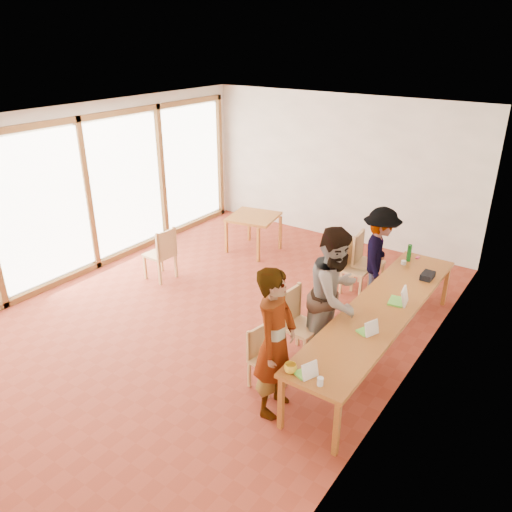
# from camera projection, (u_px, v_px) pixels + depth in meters

# --- Properties ---
(ground) EXTENTS (8.00, 8.00, 0.00)m
(ground) POSITION_uv_depth(u_px,v_px,m) (219.00, 313.00, 7.94)
(ground) COLOR maroon
(ground) RESTS_ON ground
(wall_back) EXTENTS (6.00, 0.10, 3.00)m
(wall_back) POSITION_uv_depth(u_px,v_px,m) (338.00, 169.00, 10.30)
(wall_back) COLOR white
(wall_back) RESTS_ON ground
(wall_right) EXTENTS (0.10, 8.00, 3.00)m
(wall_right) POSITION_uv_depth(u_px,v_px,m) (417.00, 277.00, 5.75)
(wall_right) COLOR white
(wall_right) RESTS_ON ground
(window_wall) EXTENTS (0.10, 8.00, 3.00)m
(window_wall) POSITION_uv_depth(u_px,v_px,m) (87.00, 191.00, 8.87)
(window_wall) COLOR white
(window_wall) RESTS_ON ground
(ceiling) EXTENTS (6.00, 8.00, 0.04)m
(ceiling) POSITION_uv_depth(u_px,v_px,m) (212.00, 119.00, 6.69)
(ceiling) COLOR white
(ceiling) RESTS_ON wall_back
(communal_table) EXTENTS (0.80, 4.00, 0.75)m
(communal_table) POSITION_uv_depth(u_px,v_px,m) (381.00, 311.00, 6.62)
(communal_table) COLOR #A76825
(communal_table) RESTS_ON ground
(side_table) EXTENTS (0.90, 0.90, 0.75)m
(side_table) POSITION_uv_depth(u_px,v_px,m) (253.00, 220.00, 9.93)
(side_table) COLOR #A76825
(side_table) RESTS_ON ground
(chair_near) EXTENTS (0.44, 0.44, 0.43)m
(chair_near) POSITION_uv_depth(u_px,v_px,m) (263.00, 351.00, 6.15)
(chair_near) COLOR tan
(chair_near) RESTS_ON ground
(chair_mid) EXTENTS (0.50, 0.50, 0.52)m
(chair_mid) POSITION_uv_depth(u_px,v_px,m) (296.00, 316.00, 6.69)
(chair_mid) COLOR tan
(chair_mid) RESTS_ON ground
(chair_far) EXTENTS (0.42, 0.42, 0.48)m
(chair_far) POSITION_uv_depth(u_px,v_px,m) (351.00, 262.00, 8.39)
(chair_far) COLOR tan
(chair_far) RESTS_ON ground
(chair_empty) EXTENTS (0.50, 0.50, 0.53)m
(chair_empty) POSITION_uv_depth(u_px,v_px,m) (363.00, 255.00, 8.47)
(chair_empty) COLOR tan
(chair_empty) RESTS_ON ground
(chair_spare) EXTENTS (0.47, 0.47, 0.52)m
(chair_spare) POSITION_uv_depth(u_px,v_px,m) (163.00, 249.00, 8.77)
(chair_spare) COLOR tan
(chair_spare) RESTS_ON ground
(person_near) EXTENTS (0.54, 0.73, 1.83)m
(person_near) POSITION_uv_depth(u_px,v_px,m) (275.00, 342.00, 5.57)
(person_near) COLOR gray
(person_near) RESTS_ON ground
(person_mid) EXTENTS (0.77, 0.96, 1.90)m
(person_mid) POSITION_uv_depth(u_px,v_px,m) (335.00, 296.00, 6.48)
(person_mid) COLOR gray
(person_mid) RESTS_ON ground
(person_far) EXTENTS (0.89, 1.17, 1.61)m
(person_far) POSITION_uv_depth(u_px,v_px,m) (379.00, 256.00, 8.01)
(person_far) COLOR gray
(person_far) RESTS_ON ground
(laptop_near) EXTENTS (0.25, 0.26, 0.18)m
(laptop_near) POSITION_uv_depth(u_px,v_px,m) (308.00, 372.00, 5.28)
(laptop_near) COLOR #6DDB44
(laptop_near) RESTS_ON communal_table
(laptop_mid) EXTENTS (0.25, 0.27, 0.18)m
(laptop_mid) POSITION_uv_depth(u_px,v_px,m) (369.00, 330.00, 6.02)
(laptop_mid) COLOR #6DDB44
(laptop_mid) RESTS_ON communal_table
(laptop_far) EXTENTS (0.27, 0.30, 0.23)m
(laptop_far) POSITION_uv_depth(u_px,v_px,m) (400.00, 299.00, 6.69)
(laptop_far) COLOR #6DDB44
(laptop_far) RESTS_ON communal_table
(yellow_mug) EXTENTS (0.17, 0.17, 0.11)m
(yellow_mug) POSITION_uv_depth(u_px,v_px,m) (290.00, 368.00, 5.33)
(yellow_mug) COLOR yellow
(yellow_mug) RESTS_ON communal_table
(green_bottle) EXTENTS (0.07, 0.07, 0.28)m
(green_bottle) POSITION_uv_depth(u_px,v_px,m) (409.00, 253.00, 7.89)
(green_bottle) COLOR #167025
(green_bottle) RESTS_ON communal_table
(clear_glass) EXTENTS (0.07, 0.07, 0.09)m
(clear_glass) POSITION_uv_depth(u_px,v_px,m) (320.00, 381.00, 5.14)
(clear_glass) COLOR silver
(clear_glass) RESTS_ON communal_table
(condiment_cup) EXTENTS (0.08, 0.08, 0.06)m
(condiment_cup) POSITION_uv_depth(u_px,v_px,m) (404.00, 262.00, 7.82)
(condiment_cup) COLOR white
(condiment_cup) RESTS_ON communal_table
(pink_phone) EXTENTS (0.05, 0.10, 0.01)m
(pink_phone) POSITION_uv_depth(u_px,v_px,m) (418.00, 257.00, 8.05)
(pink_phone) COLOR #E53C6E
(pink_phone) RESTS_ON communal_table
(black_pouch) EXTENTS (0.16, 0.26, 0.09)m
(black_pouch) POSITION_uv_depth(u_px,v_px,m) (428.00, 276.00, 7.36)
(black_pouch) COLOR black
(black_pouch) RESTS_ON communal_table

